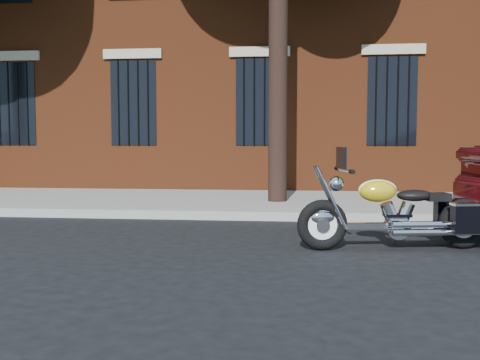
# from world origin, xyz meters

# --- Properties ---
(ground) EXTENTS (120.00, 120.00, 0.00)m
(ground) POSITION_xyz_m (0.00, 0.00, 0.00)
(ground) COLOR black
(ground) RESTS_ON ground
(curb) EXTENTS (40.00, 0.16, 0.15)m
(curb) POSITION_xyz_m (0.00, 1.38, 0.07)
(curb) COLOR gray
(curb) RESTS_ON ground
(sidewalk) EXTENTS (40.00, 3.60, 0.15)m
(sidewalk) POSITION_xyz_m (0.00, 3.26, 0.07)
(sidewalk) COLOR gray
(sidewalk) RESTS_ON ground
(motorcycle) EXTENTS (2.49, 0.94, 1.24)m
(motorcycle) POSITION_xyz_m (2.16, -0.80, 0.42)
(motorcycle) COLOR black
(motorcycle) RESTS_ON ground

